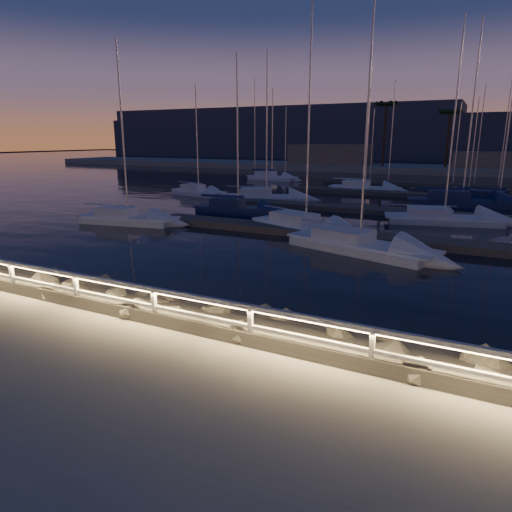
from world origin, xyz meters
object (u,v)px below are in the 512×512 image
Objects in this scene: sailboat_g at (459,201)px; sailboat_i at (271,177)px; sailboat_d at (356,243)px; sailboat_c at (303,225)px; sailboat_j at (363,188)px; guard_rail at (124,291)px; sailboat_e at (197,191)px; sailboat_b at (126,218)px; sailboat_f at (264,197)px; sailboat_a at (236,208)px; sailboat_h at (441,218)px; sailboat_k at (496,199)px.

sailboat_i is (-24.96, 15.23, -0.02)m from sailboat_g.
sailboat_d reaches higher than sailboat_i.
sailboat_g is (7.78, 16.52, 0.04)m from sailboat_c.
sailboat_j is (14.90, -8.13, -0.01)m from sailboat_i.
guard_rail is 34.10m from sailboat_e.
sailboat_d is at bearing -26.83° from sailboat_e.
guard_rail is at bearing -114.10° from sailboat_g.
sailboat_g is 1.18× the size of sailboat_j.
guard_rail is 3.30× the size of sailboat_d.
sailboat_j is at bearing 132.23° from sailboat_g.
guard_rail is 3.77× the size of sailboat_b.
sailboat_e is at bearing 152.42° from sailboat_f.
sailboat_b is 0.90× the size of sailboat_c.
sailboat_e is (-16.39, 12.64, -0.01)m from sailboat_c.
sailboat_i is (-17.18, 31.75, 0.03)m from sailboat_c.
sailboat_i is at bearing 139.16° from sailboat_c.
guard_rail is 3.45× the size of sailboat_j.
guard_rail is 29.83m from sailboat_f.
sailboat_d is at bearing -54.13° from sailboat_i.
sailboat_g is 1.23× the size of sailboat_i.
sailboat_f is (-1.20, 7.36, 0.01)m from sailboat_a.
sailboat_h is (3.04, 10.36, -0.01)m from sailboat_d.
sailboat_f is at bearing 3.82° from sailboat_e.
sailboat_a is at bearing -31.23° from sailboat_e.
guard_rail is 3.39× the size of sailboat_c.
sailboat_a is 0.89× the size of sailboat_c.
sailboat_k reaches higher than sailboat_f.
sailboat_j is 0.97× the size of sailboat_k.
sailboat_k is at bearing -17.46° from sailboat_j.
sailboat_h is at bearing 64.75° from sailboat_c.
sailboat_c reaches higher than sailboat_a.
sailboat_j is at bearing 42.72° from sailboat_f.
sailboat_c is 1.20× the size of sailboat_e.
sailboat_a is 0.99× the size of sailboat_b.
sailboat_g is 9.54m from sailboat_h.
sailboat_h is at bearing -2.41° from sailboat_e.
sailboat_g is (19.58, 19.25, 0.05)m from sailboat_b.
sailboat_a is 8.38m from sailboat_b.
sailboat_b is 0.77× the size of sailboat_g.
sailboat_k is (3.38, 12.46, 0.02)m from sailboat_h.
sailboat_a is 23.39m from sailboat_k.
sailboat_h is at bearing -105.81° from sailboat_g.
sailboat_d is 0.88× the size of sailboat_g.
sailboat_i is (-24.42, 24.76, 0.04)m from sailboat_h.
sailboat_f reaches higher than sailboat_j.
guard_rail is at bearing -48.31° from sailboat_e.
sailboat_b reaches higher than guard_rail.
sailboat_g reaches higher than sailboat_j.
sailboat_b is 0.90× the size of sailboat_h.
sailboat_d reaches higher than sailboat_j.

